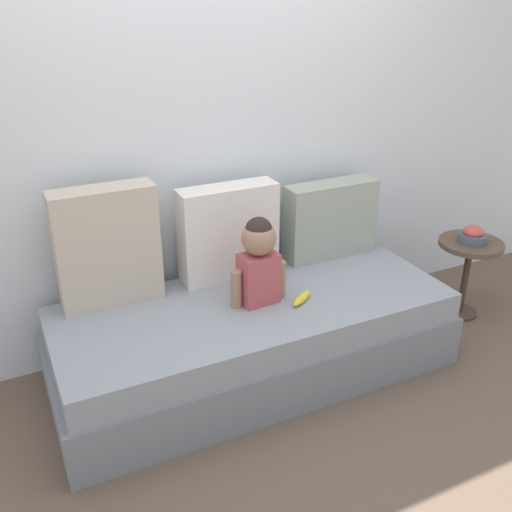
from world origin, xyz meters
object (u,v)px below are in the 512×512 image
object	(u,v)px
couch	(254,337)
throw_pillow_right	(330,220)
toddler	(259,258)
throw_pillow_center	(228,232)
fruit_bowl	(473,235)
side_table	(468,259)
banana	(302,298)
throw_pillow_left	(107,247)

from	to	relation	value
couch	throw_pillow_right	xyz separation A→B (m)	(0.64, 0.32, 0.44)
couch	toddler	size ratio (longest dim) A/B	4.54
throw_pillow_right	toddler	world-z (taller)	toddler
throw_pillow_center	toddler	bearing A→B (deg)	-86.62
toddler	fruit_bowl	bearing A→B (deg)	-0.53
toddler	side_table	size ratio (longest dim) A/B	0.92
throw_pillow_right	banana	size ratio (longest dim) A/B	3.22
side_table	fruit_bowl	size ratio (longest dim) A/B	2.95
throw_pillow_left	throw_pillow_center	bearing A→B (deg)	0.00
throw_pillow_left	throw_pillow_right	distance (m)	1.28
fruit_bowl	side_table	bearing A→B (deg)	90.00
throw_pillow_center	fruit_bowl	size ratio (longest dim) A/B	3.14
throw_pillow_right	banana	world-z (taller)	throw_pillow_right
couch	banana	size ratio (longest dim) A/B	12.10
throw_pillow_right	toddler	size ratio (longest dim) A/B	1.21
throw_pillow_left	toddler	distance (m)	0.74
couch	throw_pillow_left	xyz separation A→B (m)	(-0.64, 0.32, 0.52)
banana	fruit_bowl	distance (m)	1.22
throw_pillow_center	side_table	xyz separation A→B (m)	(1.43, -0.34, -0.31)
toddler	banana	size ratio (longest dim) A/B	2.66
couch	throw_pillow_right	size ratio (longest dim) A/B	3.75
fruit_bowl	throw_pillow_center	bearing A→B (deg)	166.60
throw_pillow_right	side_table	xyz separation A→B (m)	(0.79, -0.34, -0.27)
throw_pillow_left	fruit_bowl	bearing A→B (deg)	-9.35
throw_pillow_center	throw_pillow_right	distance (m)	0.64
banana	side_table	bearing A→B (deg)	4.05
banana	side_table	distance (m)	1.22
throw_pillow_center	fruit_bowl	bearing A→B (deg)	-13.40
toddler	couch	bearing A→B (deg)	152.42
banana	fruit_bowl	world-z (taller)	fruit_bowl
throw_pillow_left	banana	distance (m)	0.99
couch	throw_pillow_left	world-z (taller)	throw_pillow_left
throw_pillow_center	banana	xyz separation A→B (m)	(0.21, -0.43, -0.24)
throw_pillow_left	fruit_bowl	distance (m)	2.10
couch	fruit_bowl	bearing A→B (deg)	-0.92
banana	side_table	xyz separation A→B (m)	(1.21, 0.09, -0.07)
throw_pillow_left	toddler	size ratio (longest dim) A/B	1.32
banana	fruit_bowl	size ratio (longest dim) A/B	1.01
side_table	fruit_bowl	world-z (taller)	fruit_bowl
couch	side_table	distance (m)	1.44
throw_pillow_center	side_table	size ratio (longest dim) A/B	1.07
throw_pillow_left	banana	bearing A→B (deg)	-26.56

